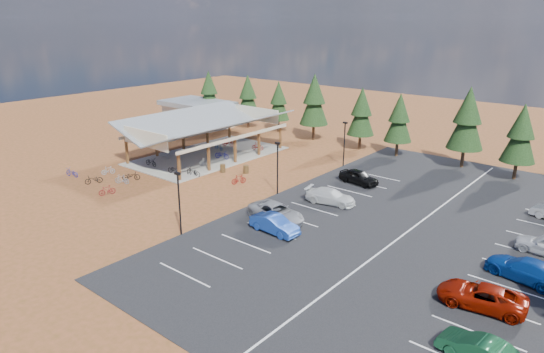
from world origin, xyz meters
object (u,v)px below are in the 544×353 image
object	(u,v)px
bike_6	(222,155)
bike_10	(72,172)
bike_3	(228,142)
lamp_post_0	(179,199)
bike_15	(239,179)
bike_5	(205,163)
bike_pavilion	(207,126)
outbuilding	(198,113)
bike_9	(108,170)
car_2	(276,212)
lamp_post_2	(344,141)
car_6	(481,296)
bike_2	(219,147)
car_7	(526,269)
bike_16	(193,172)
bike_11	(107,190)
bike_4	(175,169)
trash_bin_1	(246,169)
car_1	(275,224)
bike_0	(151,162)
bike_1	(164,154)
bike_7	(258,146)
bike_13	(122,179)
car_3	(330,196)
car_5	(480,350)
lamp_post_1	(278,164)
bike_8	(94,179)
bike_12	(131,176)

from	to	relation	value
bike_6	bike_10	size ratio (longest dim) A/B	1.05
bike_3	bike_10	bearing A→B (deg)	148.60
lamp_post_0	bike_15	bearing A→B (deg)	112.68
bike_5	bike_pavilion	bearing A→B (deg)	32.77
outbuilding	bike_3	world-z (taller)	outbuilding
bike_9	car_2	bearing A→B (deg)	-156.17
lamp_post_2	car_6	distance (m)	28.85
bike_2	car_7	world-z (taller)	car_7
bike_9	car_7	distance (m)	40.84
lamp_post_2	bike_16	size ratio (longest dim) A/B	2.77
bike_15	bike_11	bearing A→B (deg)	77.55
bike_pavilion	car_6	size ratio (longest dim) A/B	3.88
outbuilding	bike_15	xyz separation A→B (m)	(24.07, -16.22, -1.55)
bike_4	bike_5	world-z (taller)	bike_5
car_7	bike_2	bearing A→B (deg)	-93.02
trash_bin_1	car_2	bearing A→B (deg)	-36.68
bike_15	car_1	world-z (taller)	car_1
outbuilding	bike_5	world-z (taller)	outbuilding
lamp_post_0	bike_4	size ratio (longest dim) A/B	2.95
bike_0	car_6	world-z (taller)	car_6
bike_pavilion	bike_0	xyz separation A→B (m)	(-1.72, -7.27, -3.24)
lamp_post_0	bike_10	bearing A→B (deg)	174.10
outbuilding	bike_10	xyz separation A→B (m)	(8.72, -25.91, -1.55)
bike_1	car_7	world-z (taller)	car_7
bike_pavilion	bike_7	bearing A→B (deg)	61.94
bike_13	car_3	xyz separation A→B (m)	(19.48, 8.93, 0.22)
outbuilding	bike_13	xyz separation A→B (m)	(14.87, -23.85, -1.54)
bike_7	car_1	world-z (taller)	car_1
bike_5	car_5	size ratio (longest dim) A/B	0.39
lamp_post_1	bike_0	xyz separation A→B (m)	(-16.72, -2.27, -2.39)
bike_4	bike_13	size ratio (longest dim) A/B	1.07
bike_5	bike_9	size ratio (longest dim) A/B	1.09
outbuilding	car_5	world-z (taller)	outbuilding
bike_13	car_6	bearing A→B (deg)	66.85
bike_9	lamp_post_0	bearing A→B (deg)	-176.42
lamp_post_1	bike_11	size ratio (longest dim) A/B	3.17
bike_15	car_7	size ratio (longest dim) A/B	0.31
bike_4	car_6	bearing A→B (deg)	-112.38
bike_2	bike_4	xyz separation A→B (m)	(3.35, -9.96, 0.03)
bike_15	car_5	bearing A→B (deg)	179.49
bike_0	bike_9	distance (m)	4.87
bike_7	bike_15	xyz separation A→B (m)	(7.03, -10.93, -0.11)
bike_5	bike_16	distance (m)	3.25
lamp_post_2	bike_16	bearing A→B (deg)	-127.65
lamp_post_0	bike_7	bearing A→B (deg)	117.76
bike_pavilion	car_6	bearing A→B (deg)	-18.72
bike_8	bike_11	bearing A→B (deg)	6.53
bike_11	bike_1	bearing A→B (deg)	131.25
outbuilding	bike_13	size ratio (longest dim) A/B	6.76
bike_10	bike_12	xyz separation A→B (m)	(5.86, 3.36, 0.00)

